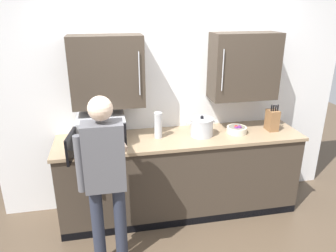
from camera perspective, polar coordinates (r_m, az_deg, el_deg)
The scene contains 8 objects.
back_wall_tiled at distance 3.64m, azimuth 1.21°, elevation 6.68°, with size 4.01×0.44×2.66m.
counter_unit at distance 3.71m, azimuth 2.15°, elevation -8.65°, with size 2.68×0.64×0.95m.
microwave_oven at distance 3.40m, azimuth -12.18°, elevation -0.62°, with size 0.55×0.77×0.27m.
stock_pot at distance 3.50m, azimuth 5.98°, elevation -0.18°, with size 0.34×0.25×0.23m.
fruit_bowl at distance 3.66m, azimuth 12.10°, elevation -0.60°, with size 0.22×0.22×0.10m.
thermos_flask at distance 3.41m, azimuth -1.77°, elevation 0.15°, with size 0.09×0.09×0.28m.
knife_block at distance 3.82m, azimuth 17.99°, elevation 1.03°, with size 0.11×0.15×0.31m.
person_figure at distance 2.79m, azimuth -11.17°, elevation -7.93°, with size 0.44×0.54×1.64m.
Camera 1 is at (-0.77, -2.39, 2.30)m, focal length 34.37 mm.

